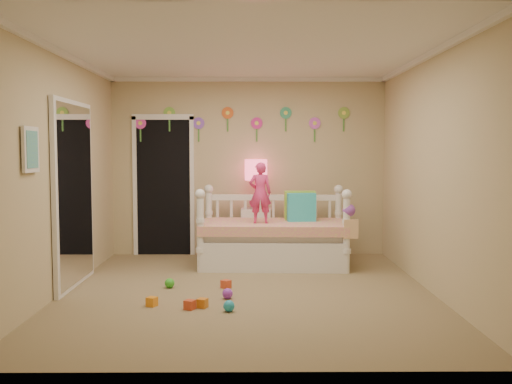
{
  "coord_description": "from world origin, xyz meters",
  "views": [
    {
      "loc": [
        0.05,
        -6.09,
        1.54
      ],
      "look_at": [
        0.1,
        0.6,
        1.05
      ],
      "focal_mm": 39.77,
      "sensor_mm": 36.0,
      "label": 1
    }
  ],
  "objects_px": {
    "child": "(260,193)",
    "table_lamp": "(256,176)",
    "nightstand": "(256,232)",
    "daybed": "(273,226)"
  },
  "relations": [
    {
      "from": "daybed",
      "to": "table_lamp",
      "type": "xyz_separation_m",
      "value": [
        -0.23,
        0.63,
        0.65
      ]
    },
    {
      "from": "child",
      "to": "table_lamp",
      "type": "relative_size",
      "value": 1.12
    },
    {
      "from": "nightstand",
      "to": "table_lamp",
      "type": "xyz_separation_m",
      "value": [
        0.0,
        0.0,
        0.82
      ]
    },
    {
      "from": "daybed",
      "to": "child",
      "type": "relative_size",
      "value": 2.44
    },
    {
      "from": "child",
      "to": "nightstand",
      "type": "height_order",
      "value": "child"
    },
    {
      "from": "nightstand",
      "to": "table_lamp",
      "type": "relative_size",
      "value": 0.99
    },
    {
      "from": "daybed",
      "to": "table_lamp",
      "type": "height_order",
      "value": "table_lamp"
    },
    {
      "from": "child",
      "to": "nightstand",
      "type": "xyz_separation_m",
      "value": [
        -0.05,
        0.78,
        -0.64
      ]
    },
    {
      "from": "child",
      "to": "table_lamp",
      "type": "bearing_deg",
      "value": -87.06
    },
    {
      "from": "table_lamp",
      "to": "daybed",
      "type": "bearing_deg",
      "value": -70.29
    }
  ]
}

